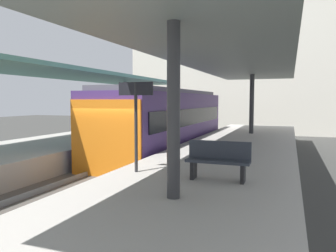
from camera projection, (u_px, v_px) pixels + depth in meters
ground_plane at (120, 177)px, 11.97m from camera, size 80.00×80.00×0.00m
platform_left at (36, 157)px, 13.25m from camera, size 4.40×28.00×1.00m
platform_right at (224, 171)px, 10.62m from camera, size 4.40×28.00×1.00m
track_ballast at (120, 174)px, 11.96m from camera, size 3.20×28.00×0.20m
rail_near_side at (102, 168)px, 12.20m from camera, size 0.08×28.00×0.14m
rail_far_side at (137, 171)px, 11.70m from camera, size 0.08×28.00×0.14m
commuter_train at (167, 121)px, 16.43m from camera, size 2.78×11.82×3.10m
canopy_left at (57, 73)px, 14.30m from camera, size 4.18×21.00×3.06m
canopy_right at (233, 60)px, 11.64m from camera, size 4.18×21.00×3.31m
platform_bench at (218, 159)px, 7.31m from camera, size 1.40×0.41×0.86m
platform_sign at (136, 106)px, 8.05m from camera, size 0.90×0.08×2.21m
station_building_backdrop at (237, 70)px, 29.86m from camera, size 18.00×6.00×11.00m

